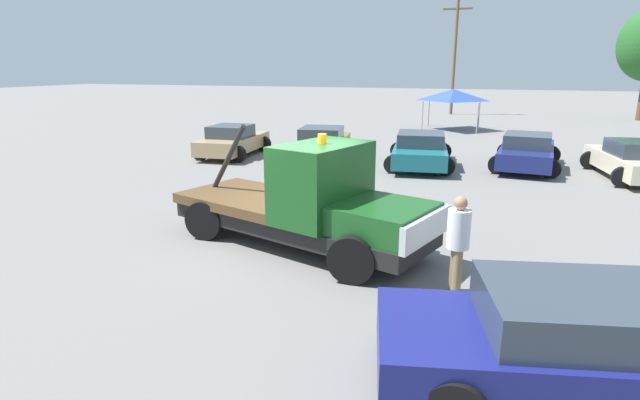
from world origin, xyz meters
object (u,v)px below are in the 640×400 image
parked_car_navy (527,151)px  utility_pole (455,52)px  tow_truck (312,205)px  foreground_car (591,345)px  parked_car_olive (322,143)px  person_near_truck (458,239)px  parked_car_teal (420,150)px  canopy_tent_blue (453,95)px  parked_car_tan (233,141)px  parked_car_cream (635,160)px

parked_car_navy → utility_pole: bearing=17.5°
tow_truck → foreground_car: bearing=-19.3°
tow_truck → parked_car_olive: (-3.17, 10.21, -0.31)m
person_near_truck → parked_car_olive: 13.10m
parked_car_teal → canopy_tent_blue: 12.29m
parked_car_olive → utility_pole: size_ratio=0.52×
parked_car_olive → parked_car_navy: same height
tow_truck → parked_car_navy: tow_truck is taller
foreground_car → canopy_tent_blue: size_ratio=1.67×
tow_truck → parked_car_teal: bearing=102.6°
person_near_truck → parked_car_teal: 11.37m
utility_pole → foreground_car: bearing=-83.1°
tow_truck → utility_pole: (0.36, 32.55, 3.86)m
foreground_car → person_near_truck: bearing=113.2°
tow_truck → parked_car_olive: size_ratio=1.31×
parked_car_tan → canopy_tent_blue: canopy_tent_blue is taller
person_near_truck → parked_car_teal: bearing=-94.5°
person_near_truck → canopy_tent_blue: (-1.88, 23.37, 1.10)m
person_near_truck → utility_pole: (-2.70, 33.86, 3.83)m
parked_car_tan → canopy_tent_blue: size_ratio=1.36×
parked_car_tan → parked_car_teal: same height
parked_car_tan → parked_car_cream: (15.27, 0.28, 0.00)m
parked_car_teal → parked_car_cream: 7.27m
canopy_tent_blue → parked_car_cream: bearing=-59.9°
parked_car_olive → parked_car_cream: bearing=-100.4°
person_near_truck → tow_truck: bearing=-38.4°
parked_car_cream → utility_pole: bearing=10.4°
parked_car_navy → parked_car_cream: 3.49m
parked_car_navy → parked_car_olive: bearing=99.8°
utility_pole → parked_car_olive: bearing=-99.0°
tow_truck → parked_car_cream: 12.89m
tow_truck → parked_car_tan: tow_truck is taller
utility_pole → parked_car_teal: bearing=-88.5°
parked_car_teal → parked_car_cream: (7.27, 0.07, -0.00)m
foreground_car → parked_car_navy: bearing=76.8°
person_near_truck → parked_car_navy: bearing=-113.6°
person_near_truck → utility_pole: size_ratio=0.19×
parked_car_navy → parked_car_teal: bearing=108.9°
tow_truck → parked_car_cream: tow_truck is taller
parked_car_cream → canopy_tent_blue: (-7.04, 12.13, 1.45)m
parked_car_tan → utility_pole: 24.44m
foreground_car → parked_car_teal: size_ratio=1.07×
person_near_truck → parked_car_tan: 14.91m
utility_pole → canopy_tent_blue: bearing=-85.5°
tow_truck → canopy_tent_blue: bearing=105.0°
tow_truck → person_near_truck: tow_truck is taller
tow_truck → parked_car_teal: tow_truck is taller
parked_car_tan → parked_car_cream: 15.28m
parked_car_cream → canopy_tent_blue: bearing=21.3°
parked_car_olive → canopy_tent_blue: (4.35, 11.85, 1.45)m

